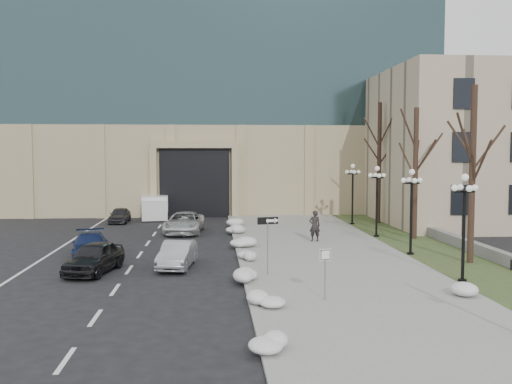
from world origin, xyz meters
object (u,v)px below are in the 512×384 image
Objects in this scene: keep_sign at (325,263)px; lamppost_a at (464,213)px; lamppost_d at (353,186)px; car_a at (94,258)px; lamppost_b at (411,200)px; box_truck at (155,207)px; lamppost_c at (377,192)px; pedestrian at (315,226)px; car_c at (90,245)px; car_d at (184,223)px; one_way_sign at (271,227)px; car_e at (120,215)px; car_b at (177,254)px.

lamppost_a is at bearing 10.88° from keep_sign.
car_a is at bearing -135.49° from lamppost_d.
car_a is 16.78m from lamppost_b.
lamppost_c reaches higher than box_truck.
box_truck is (-11.27, 14.40, -0.14)m from pedestrian.
car_c is 21.23m from lamppost_d.
pedestrian is at bearing -158.81° from lamppost_c.
car_d is at bearing 142.48° from lamppost_b.
lamppost_c is at bearing 90.00° from lamppost_b.
lamppost_c is at bearing 55.85° from keep_sign.
lamppost_d reaches higher than one_way_sign.
car_d is at bearing 50.50° from car_c.
lamppost_c is at bearing 42.48° from car_a.
pedestrian is at bearing -56.94° from box_truck.
lamppost_b and lamppost_d have the same top height.
car_e is 1.31× the size of one_way_sign.
keep_sign reaches higher than car_d.
box_truck is (-2.95, 9.39, 0.21)m from car_d.
car_c is at bearing -145.48° from lamppost_d.
lamppost_c reaches higher than car_e.
one_way_sign is (7.59, -23.71, 1.32)m from box_truck.
box_truck is 29.82m from keep_sign.
lamppost_b is (4.43, -4.78, 1.99)m from pedestrian.
lamppost_d is at bearing 22.92° from car_c.
car_c is at bearing 156.53° from lamppost_a.
lamppost_b reaches higher than car_c.
one_way_sign is (-3.68, -9.31, 1.18)m from pedestrian.
car_c is at bearing 116.46° from car_a.
lamppost_c is (17.38, 5.45, 2.42)m from car_c.
one_way_sign reaches higher than car_a.
car_d is at bearing -165.87° from lamppost_d.
car_c is at bearing -162.57° from lamppost_c.
car_d is 1.11× the size of lamppost_a.
lamppost_d is (12.75, 3.21, 2.34)m from car_d.
one_way_sign is at bearing -126.34° from lamppost_c.
lamppost_b reaches higher than keep_sign.
lamppost_c reaches higher than car_b.
one_way_sign is (4.39, -2.35, 1.61)m from car_b.
car_a is at bearing 168.09° from lamppost_a.
lamppost_d is (0.00, 13.00, 0.00)m from lamppost_b.
lamppost_b is (17.38, -1.05, 2.42)m from car_c.
lamppost_a is 19.50m from lamppost_d.
car_e is (-5.71, 18.32, -0.05)m from car_b.
car_e is (-1.88, 19.20, -0.12)m from car_a.
keep_sign reaches higher than car_a.
lamppost_a reaches higher than box_truck.
car_e is 27.90m from keep_sign.
lamppost_b is (8.11, 4.52, 0.81)m from one_way_sign.
car_d is 9.85m from box_truck.
pedestrian is 9.54m from lamppost_d.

